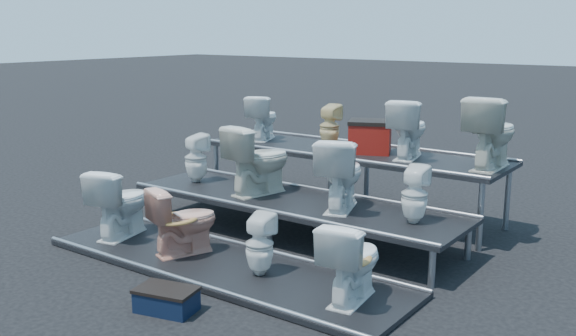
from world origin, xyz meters
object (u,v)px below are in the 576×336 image
Objects in this scene: step_stool at (167,301)px; red_crate at (370,138)px; toilet_0 at (121,202)px; toilet_4 at (196,158)px; toilet_1 at (184,220)px; toilet_3 at (352,260)px; toilet_2 at (260,244)px; toilet_9 at (330,126)px; toilet_10 at (408,129)px; toilet_6 at (341,173)px; toilet_8 at (263,117)px; toilet_5 at (259,160)px; toilet_11 at (491,132)px; toilet_7 at (415,194)px.

red_crate is at bearing 76.47° from step_stool.
toilet_0 is 1.27× the size of toilet_4.
toilet_3 is (2.10, 0.00, 0.01)m from toilet_1.
red_crate is (-0.23, 2.62, 0.68)m from toilet_2.
toilet_1 is 2.71m from toilet_9.
toilet_10 is at bearing -105.74° from toilet_2.
toilet_6 is 1.26× the size of toilet_8.
toilet_1 is at bearing 90.37° from toilet_8.
toilet_4 is at bearing -29.23° from toilet_3.
toilet_0 is at bearing 62.90° from toilet_5.
toilet_8 is 0.77× the size of toilet_11.
toilet_2 is at bearing 166.65° from toilet_0.
step_stool is at bearing 149.28° from toilet_1.
toilet_5 is at bearing -18.65° from toilet_6.
toilet_7 reaches higher than step_stool.
toilet_6 reaches higher than toilet_3.
toilet_7 is 0.82× the size of toilet_10.
toilet_9 reaches higher than toilet_2.
toilet_7 is (0.90, 0.00, -0.11)m from toilet_6.
toilet_7 is at bearing -69.71° from red_crate.
toilet_2 is 1.04× the size of toilet_9.
toilet_10 is (2.40, 2.60, 0.76)m from toilet_0.
toilet_1 is 1.15× the size of toilet_4.
step_stool is at bearing 139.95° from toilet_4.
toilet_6 is (1.18, 0.00, -0.02)m from toilet_5.
step_stool is at bearing 70.28° from toilet_10.
toilet_3 is 3.43m from toilet_4.
toilet_3 is 1.23× the size of toilet_7.
toilet_9 reaches higher than toilet_7.
toilet_9 is at bearing 158.71° from red_crate.
toilet_9 reaches higher than toilet_5.
red_crate is at bearing -110.19° from toilet_5.
step_stool is (-1.26, -2.36, -0.67)m from toilet_7.
toilet_2 is 0.96× the size of toilet_8.
toilet_2 is at bearing -108.48° from red_crate.
toilet_8 is at bearing -50.08° from toilet_6.
toilet_10 is 0.88× the size of toilet_11.
toilet_6 reaches higher than red_crate.
toilet_8 is at bearing -11.28° from toilet_10.
toilet_5 is 1.92m from toilet_10.
toilet_7 reaches higher than toilet_2.
toilet_10 is 1.05m from toilet_11.
toilet_3 is (1.05, 0.00, 0.06)m from toilet_2.
toilet_9 is (-1.89, 2.60, 0.72)m from toilet_3.
toilet_4 is 1.08× the size of toilet_9.
toilet_0 is at bearing -6.82° from toilet_3.
toilet_4 is 3.09m from step_stool.
toilet_6 is (-0.92, 1.30, 0.43)m from toilet_3.
toilet_9 is (-1.88, 1.30, 0.39)m from toilet_7.
toilet_3 is 1.26× the size of toilet_9.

